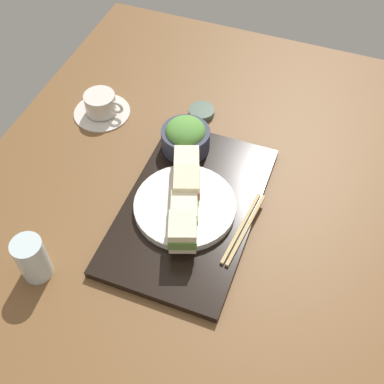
{
  "coord_description": "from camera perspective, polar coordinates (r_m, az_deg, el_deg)",
  "views": [
    {
      "loc": [
        -57.82,
        -23.93,
        87.35
      ],
      "look_at": [
        2.45,
        -1.35,
        5.0
      ],
      "focal_mm": 46.16,
      "sensor_mm": 36.0,
      "label": 1
    }
  ],
  "objects": [
    {
      "name": "sandwich_plate",
      "position": [
        1.05,
        -0.83,
        -1.66
      ],
      "size": [
        21.86,
        21.86,
        1.78
      ],
      "primitive_type": "cylinder",
      "color": "silver",
      "rests_on": "serving_tray"
    },
    {
      "name": "drinking_glass",
      "position": [
        1.0,
        -17.99,
        -7.34
      ],
      "size": [
        6.01,
        6.01,
        10.18
      ],
      "primitive_type": "cylinder",
      "color": "silver",
      "rests_on": "ground_plane"
    },
    {
      "name": "chopsticks_pair",
      "position": [
        1.03,
        5.99,
        -4.18
      ],
      "size": [
        19.41,
        3.98,
        0.7
      ],
      "color": "tan",
      "rests_on": "serving_tray"
    },
    {
      "name": "small_sauce_dish",
      "position": [
        1.28,
        1.11,
        9.26
      ],
      "size": [
        6.6,
        6.6,
        1.6
      ],
      "primitive_type": "cylinder",
      "color": "#4C6051",
      "rests_on": "ground_plane"
    },
    {
      "name": "ground_plane",
      "position": [
        1.09,
        -1.12,
        -2.87
      ],
      "size": [
        140.0,
        100.0,
        3.0
      ],
      "primitive_type": "cube",
      "color": "brown"
    },
    {
      "name": "salad_bowl",
      "position": [
        1.15,
        -0.74,
        6.46
      ],
      "size": [
        11.33,
        11.33,
        7.9
      ],
      "color": "#33384C",
      "rests_on": "serving_tray"
    },
    {
      "name": "sandwich_inner_far",
      "position": [
        1.04,
        -0.77,
        0.88
      ],
      "size": [
        8.09,
        7.56,
        5.65
      ],
      "color": "beige",
      "rests_on": "sandwich_plate"
    },
    {
      "name": "sandwich_inner_near",
      "position": [
        1.01,
        -0.92,
        -1.98
      ],
      "size": [
        8.53,
        7.72,
        4.48
      ],
      "color": "#EFE5C1",
      "rests_on": "sandwich_plate"
    },
    {
      "name": "serving_tray",
      "position": [
        1.07,
        -0.2,
        -1.92
      ],
      "size": [
        44.92,
        27.51,
        1.86
      ],
      "primitive_type": "cube",
      "color": "black",
      "rests_on": "ground_plane"
    },
    {
      "name": "coffee_cup",
      "position": [
        1.29,
        -10.45,
        9.76
      ],
      "size": [
        14.43,
        14.43,
        5.89
      ],
      "color": "silver",
      "rests_on": "ground_plane"
    },
    {
      "name": "sandwich_farmost",
      "position": [
        1.08,
        -0.63,
        3.26
      ],
      "size": [
        8.39,
        7.57,
        5.09
      ],
      "color": "#EFE5C1",
      "rests_on": "sandwich_plate"
    },
    {
      "name": "sandwich_nearmost",
      "position": [
        0.97,
        -1.09,
        -4.6
      ],
      "size": [
        8.45,
        7.65,
        5.89
      ],
      "color": "#EFE5C1",
      "rests_on": "sandwich_plate"
    }
  ]
}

